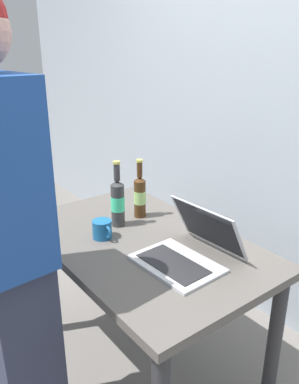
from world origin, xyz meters
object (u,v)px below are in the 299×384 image
object	(u,v)px
coffee_mug	(102,229)
beer_bottle_green	(118,201)
beer_bottle_brown	(140,195)
laptop	(189,249)
person_figure	(4,248)

from	to	relation	value
coffee_mug	beer_bottle_green	bearing A→B (deg)	117.96
beer_bottle_green	beer_bottle_brown	bearing A→B (deg)	98.15
beer_bottle_green	beer_bottle_brown	distance (m)	0.15
laptop	beer_bottle_brown	world-z (taller)	beer_bottle_brown
laptop	coffee_mug	xyz separation A→B (m)	(-0.38, -0.18, -0.01)
beer_bottle_brown	coffee_mug	bearing A→B (deg)	-71.84
beer_bottle_brown	beer_bottle_green	bearing A→B (deg)	-81.85
beer_bottle_green	person_figure	distance (m)	0.65
laptop	person_figure	world-z (taller)	person_figure
beer_bottle_green	person_figure	xyz separation A→B (m)	(0.23, -0.61, 0.05)
coffee_mug	person_figure	bearing A→B (deg)	-72.02
laptop	beer_bottle_green	bearing A→B (deg)	-173.75
laptop	beer_bottle_green	xyz separation A→B (m)	(-0.45, -0.05, 0.08)
person_figure	coffee_mug	bearing A→B (deg)	107.98
laptop	coffee_mug	world-z (taller)	laptop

